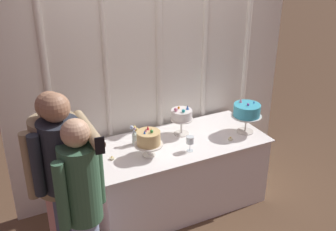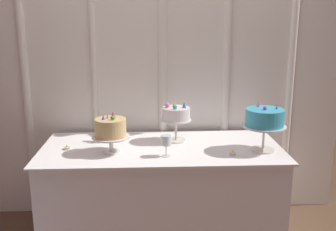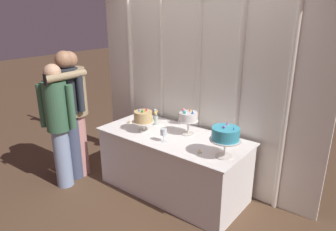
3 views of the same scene
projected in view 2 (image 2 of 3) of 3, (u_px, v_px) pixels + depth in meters
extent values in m
cube|color=white|center=(159.00, 56.00, 3.24)|extent=(3.13, 0.04, 2.75)
cylinder|color=white|center=(23.00, 57.00, 3.16)|extent=(0.07, 0.07, 2.75)
cylinder|color=white|center=(93.00, 57.00, 3.19)|extent=(0.05, 0.05, 2.75)
cylinder|color=white|center=(163.00, 57.00, 3.21)|extent=(0.08, 0.08, 2.75)
cylinder|color=white|center=(227.00, 56.00, 3.24)|extent=(0.06, 0.06, 2.75)
cylinder|color=white|center=(292.00, 56.00, 3.26)|extent=(0.06, 0.06, 2.75)
cube|color=white|center=(162.00, 193.00, 3.01)|extent=(1.74, 0.77, 0.73)
cube|color=white|center=(161.00, 148.00, 2.92)|extent=(1.79, 0.82, 0.01)
cylinder|color=silver|center=(112.00, 152.00, 2.79)|extent=(0.12, 0.12, 0.01)
cylinder|color=silver|center=(111.00, 144.00, 2.78)|extent=(0.03, 0.03, 0.10)
cylinder|color=silver|center=(111.00, 137.00, 2.76)|extent=(0.27, 0.27, 0.01)
cylinder|color=#DBB775|center=(111.00, 128.00, 2.75)|extent=(0.22, 0.22, 0.13)
cone|color=orange|center=(115.00, 117.00, 2.74)|extent=(0.02, 0.02, 0.03)
cone|color=#DB333D|center=(113.00, 115.00, 2.77)|extent=(0.03, 0.03, 0.04)
cone|color=pink|center=(108.00, 116.00, 2.74)|extent=(0.02, 0.02, 0.03)
cone|color=blue|center=(103.00, 117.00, 2.71)|extent=(0.02, 0.02, 0.03)
sphere|color=green|center=(113.00, 118.00, 2.70)|extent=(0.03, 0.03, 0.03)
cylinder|color=silver|center=(176.00, 140.00, 3.06)|extent=(0.15, 0.15, 0.01)
cylinder|color=silver|center=(176.00, 130.00, 3.03)|extent=(0.02, 0.02, 0.15)
cylinder|color=silver|center=(176.00, 120.00, 3.02)|extent=(0.24, 0.24, 0.01)
cylinder|color=white|center=(176.00, 113.00, 3.00)|extent=(0.22, 0.22, 0.09)
cone|color=blue|center=(184.00, 105.00, 2.98)|extent=(0.03, 0.03, 0.04)
sphere|color=orange|center=(174.00, 105.00, 3.03)|extent=(0.03, 0.03, 0.03)
sphere|color=pink|center=(167.00, 105.00, 2.98)|extent=(0.04, 0.04, 0.04)
sphere|color=#2DB2B7|center=(175.00, 107.00, 2.93)|extent=(0.03, 0.03, 0.03)
cylinder|color=silver|center=(263.00, 150.00, 2.83)|extent=(0.17, 0.17, 0.01)
cylinder|color=silver|center=(263.00, 138.00, 2.81)|extent=(0.02, 0.02, 0.17)
cylinder|color=silver|center=(264.00, 126.00, 2.79)|extent=(0.31, 0.31, 0.01)
cylinder|color=#3DB2D1|center=(265.00, 117.00, 2.78)|extent=(0.27, 0.27, 0.12)
cone|color=blue|center=(277.00, 107.00, 2.76)|extent=(0.02, 0.02, 0.03)
cone|color=pink|center=(259.00, 104.00, 2.83)|extent=(0.03, 0.03, 0.04)
sphere|color=purple|center=(265.00, 108.00, 2.73)|extent=(0.03, 0.03, 0.03)
cylinder|color=silver|center=(166.00, 156.00, 2.72)|extent=(0.06, 0.06, 0.00)
cylinder|color=silver|center=(166.00, 150.00, 2.71)|extent=(0.01, 0.01, 0.08)
cylinder|color=silver|center=(166.00, 140.00, 2.69)|extent=(0.08, 0.08, 0.07)
cylinder|color=#B2C1B2|center=(111.00, 135.00, 3.03)|extent=(0.07, 0.07, 0.11)
sphere|color=silver|center=(107.00, 119.00, 3.02)|extent=(0.04, 0.04, 0.04)
sphere|color=#CC9EC6|center=(110.00, 121.00, 2.99)|extent=(0.02, 0.02, 0.02)
sphere|color=silver|center=(110.00, 125.00, 3.02)|extent=(0.03, 0.03, 0.03)
sphere|color=#E5C666|center=(111.00, 119.00, 3.02)|extent=(0.03, 0.03, 0.03)
sphere|color=#E5C666|center=(112.00, 122.00, 2.99)|extent=(0.04, 0.04, 0.04)
cylinder|color=beige|center=(67.00, 148.00, 2.86)|extent=(0.05, 0.05, 0.02)
sphere|color=#F9CC4C|center=(67.00, 146.00, 2.86)|extent=(0.01, 0.01, 0.01)
cylinder|color=beige|center=(232.00, 154.00, 2.74)|extent=(0.05, 0.05, 0.02)
sphere|color=#F9CC4C|center=(233.00, 151.00, 2.74)|extent=(0.01, 0.01, 0.01)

